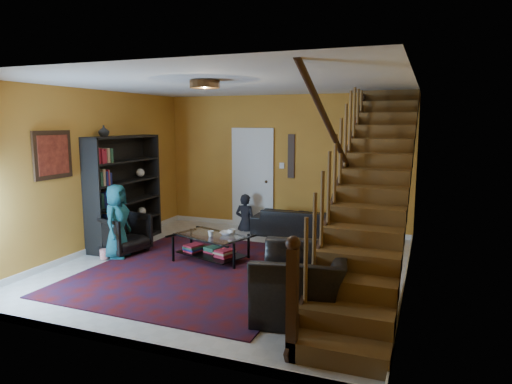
# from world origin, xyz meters

# --- Properties ---
(floor) EXTENTS (5.50, 5.50, 0.00)m
(floor) POSITION_xyz_m (0.00, 0.00, 0.00)
(floor) COLOR beige
(floor) RESTS_ON ground
(room) EXTENTS (5.50, 5.50, 5.50)m
(room) POSITION_xyz_m (-1.33, 1.33, 0.05)
(room) COLOR gold
(room) RESTS_ON ground
(staircase) EXTENTS (0.95, 5.02, 3.18)m
(staircase) POSITION_xyz_m (2.12, -0.00, 1.40)
(staircase) COLOR brown
(staircase) RESTS_ON floor
(bookshelf) EXTENTS (0.35, 1.80, 2.00)m
(bookshelf) POSITION_xyz_m (-2.40, 0.60, 0.96)
(bookshelf) COLOR black
(bookshelf) RESTS_ON floor
(door) EXTENTS (0.82, 0.05, 2.05)m
(door) POSITION_xyz_m (-0.70, 2.73, 1.02)
(door) COLOR silver
(door) RESTS_ON floor
(framed_picture) EXTENTS (0.04, 0.74, 0.74)m
(framed_picture) POSITION_xyz_m (-2.57, -0.90, 1.75)
(framed_picture) COLOR maroon
(framed_picture) RESTS_ON room
(wall_hanging) EXTENTS (0.14, 0.03, 0.90)m
(wall_hanging) POSITION_xyz_m (0.15, 2.73, 1.55)
(wall_hanging) COLOR black
(wall_hanging) RESTS_ON room
(ceiling_fixture) EXTENTS (0.40, 0.40, 0.10)m
(ceiling_fixture) POSITION_xyz_m (0.00, -0.80, 2.74)
(ceiling_fixture) COLOR #3F2814
(ceiling_fixture) RESTS_ON room
(rug) EXTENTS (3.28, 3.73, 0.02)m
(rug) POSITION_xyz_m (-0.37, -0.36, 0.01)
(rug) COLOR #420C0B
(rug) RESTS_ON floor
(sofa) EXTENTS (1.86, 0.73, 0.54)m
(sofa) POSITION_xyz_m (0.47, 2.30, 0.27)
(sofa) COLOR black
(sofa) RESTS_ON floor
(armchair_left) EXTENTS (0.91, 0.89, 0.69)m
(armchair_left) POSITION_xyz_m (-2.05, 0.02, 0.34)
(armchair_left) COLOR black
(armchair_left) RESTS_ON floor
(armchair_right) EXTENTS (1.22, 1.35, 0.78)m
(armchair_right) POSITION_xyz_m (1.50, -1.34, 0.39)
(armchair_right) COLOR black
(armchair_right) RESTS_ON floor
(person_adult_a) EXTENTS (0.46, 0.32, 1.22)m
(person_adult_a) POSITION_xyz_m (-0.72, 2.35, 0.16)
(person_adult_a) COLOR black
(person_adult_a) RESTS_ON sofa
(person_adult_b) EXTENTS (0.72, 0.59, 1.38)m
(person_adult_b) POSITION_xyz_m (1.50, 2.35, 0.24)
(person_adult_b) COLOR black
(person_adult_b) RESTS_ON sofa
(person_child) EXTENTS (0.50, 0.67, 1.24)m
(person_child) POSITION_xyz_m (-1.95, -0.24, 0.62)
(person_child) COLOR #1A5666
(person_child) RESTS_ON armchair_left
(coffee_table) EXTENTS (1.29, 1.00, 0.43)m
(coffee_table) POSITION_xyz_m (-0.43, 0.18, 0.25)
(coffee_table) COLOR black
(coffee_table) RESTS_ON floor
(cup_a) EXTENTS (0.16, 0.16, 0.10)m
(cup_a) POSITION_xyz_m (-0.12, 0.28, 0.48)
(cup_a) COLOR #999999
(cup_a) RESTS_ON coffee_table
(cup_b) EXTENTS (0.12, 0.12, 0.09)m
(cup_b) POSITION_xyz_m (-0.39, 0.09, 0.48)
(cup_b) COLOR #999999
(cup_b) RESTS_ON coffee_table
(bowl) EXTENTS (0.24, 0.24, 0.05)m
(bowl) POSITION_xyz_m (-0.20, 0.27, 0.46)
(bowl) COLOR #999999
(bowl) RESTS_ON coffee_table
(vase) EXTENTS (0.18, 0.18, 0.19)m
(vase) POSITION_xyz_m (-2.41, 0.10, 2.10)
(vase) COLOR #999999
(vase) RESTS_ON bookshelf
(popcorn_bucket) EXTENTS (0.17, 0.17, 0.16)m
(popcorn_bucket) POSITION_xyz_m (-2.10, -0.42, 0.10)
(popcorn_bucket) COLOR red
(popcorn_bucket) RESTS_ON rug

